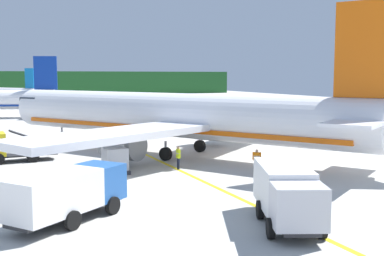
# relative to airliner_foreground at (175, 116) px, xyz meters

# --- Properties ---
(airliner_foreground) EXTENTS (31.38, 36.89, 11.90)m
(airliner_foreground) POSITION_rel_airliner_foreground_xyz_m (0.00, 0.00, 0.00)
(airliner_foreground) COLOR white
(airliner_foreground) RESTS_ON ground
(airliner_far_taxiway) EXTENTS (22.78, 26.84, 8.52)m
(airliner_far_taxiway) POSITION_rel_airliner_foreground_xyz_m (-9.96, 89.98, -0.96)
(airliner_far_taxiway) COLOR white
(airliner_far_taxiway) RESTS_ON ground
(service_truck_fuel) EXTENTS (6.29, 2.61, 2.58)m
(service_truck_fuel) POSITION_rel_airliner_foreground_xyz_m (-13.58, 2.40, -2.21)
(service_truck_fuel) COLOR yellow
(service_truck_fuel) RESTS_ON ground
(service_truck_baggage) EXTENTS (4.51, 6.70, 2.64)m
(service_truck_baggage) POSITION_rel_airliner_foreground_xyz_m (-2.55, -20.17, -1.89)
(service_truck_baggage) COLOR silver
(service_truck_baggage) RESTS_ON ground
(service_truck_catering) EXTENTS (6.38, 5.52, 2.45)m
(service_truck_catering) POSITION_rel_airliner_foreground_xyz_m (-11.77, -15.56, -1.96)
(service_truck_catering) COLOR #2659A5
(service_truck_catering) RESTS_ON ground
(cargo_container_near) EXTENTS (1.81, 1.81, 1.98)m
(cargo_container_near) POSITION_rel_airliner_foreground_xyz_m (-6.84, -5.63, -2.45)
(cargo_container_near) COLOR #333338
(cargo_container_near) RESTS_ON ground
(crew_loader_right) EXTENTS (0.26, 0.63, 1.74)m
(crew_loader_right) POSITION_rel_airliner_foreground_xyz_m (-2.18, -6.05, -2.36)
(crew_loader_right) COLOR #191E33
(crew_loader_right) RESTS_ON ground
(crew_supervisor) EXTENTS (0.48, 0.48, 1.64)m
(crew_supervisor) POSITION_rel_airliner_foreground_xyz_m (2.65, -9.15, -2.42)
(crew_supervisor) COLOR #191E33
(crew_supervisor) RESTS_ON ground
(apron_guide_line) EXTENTS (0.30, 60.00, 0.01)m
(apron_guide_line) POSITION_rel_airliner_foreground_xyz_m (-2.22, -4.52, -3.39)
(apron_guide_line) COLOR yellow
(apron_guide_line) RESTS_ON ground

